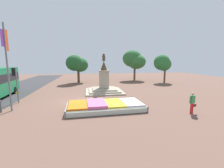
{
  "coord_description": "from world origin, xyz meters",
  "views": [
    {
      "loc": [
        0.85,
        -15.67,
        4.21
      ],
      "look_at": [
        3.7,
        1.64,
        1.54
      ],
      "focal_mm": 24.0,
      "sensor_mm": 36.0,
      "label": 1
    }
  ],
  "objects_px": {
    "traffic_light_mid_block": "(15,79)",
    "pedestrian_with_handbag": "(192,102)",
    "flower_planter": "(105,106)",
    "statue_monument": "(104,85)",
    "kerb_bollard_mid_a": "(0,106)",
    "banner_pole": "(7,64)"
  },
  "relations": [
    {
      "from": "flower_planter",
      "to": "banner_pole",
      "type": "height_order",
      "value": "banner_pole"
    },
    {
      "from": "flower_planter",
      "to": "pedestrian_with_handbag",
      "type": "relative_size",
      "value": 3.86
    },
    {
      "from": "traffic_light_mid_block",
      "to": "flower_planter",
      "type": "bearing_deg",
      "value": -22.27
    },
    {
      "from": "kerb_bollard_mid_a",
      "to": "banner_pole",
      "type": "bearing_deg",
      "value": 25.14
    },
    {
      "from": "flower_planter",
      "to": "banner_pole",
      "type": "distance_m",
      "value": 8.81
    },
    {
      "from": "banner_pole",
      "to": "kerb_bollard_mid_a",
      "type": "distance_m",
      "value": 3.5
    },
    {
      "from": "traffic_light_mid_block",
      "to": "pedestrian_with_handbag",
      "type": "distance_m",
      "value": 16.49
    },
    {
      "from": "flower_planter",
      "to": "statue_monument",
      "type": "bearing_deg",
      "value": 84.41
    },
    {
      "from": "statue_monument",
      "to": "banner_pole",
      "type": "xyz_separation_m",
      "value": [
        -8.69,
        -6.6,
        3.04
      ]
    },
    {
      "from": "pedestrian_with_handbag",
      "to": "statue_monument",
      "type": "bearing_deg",
      "value": 121.85
    },
    {
      "from": "flower_planter",
      "to": "traffic_light_mid_block",
      "type": "xyz_separation_m",
      "value": [
        -8.6,
        3.52,
        2.17
      ]
    },
    {
      "from": "flower_planter",
      "to": "traffic_light_mid_block",
      "type": "distance_m",
      "value": 9.54
    },
    {
      "from": "pedestrian_with_handbag",
      "to": "kerb_bollard_mid_a",
      "type": "relative_size",
      "value": 1.64
    },
    {
      "from": "statue_monument",
      "to": "traffic_light_mid_block",
      "type": "xyz_separation_m",
      "value": [
        -9.33,
        -4.0,
        1.53
      ]
    },
    {
      "from": "statue_monument",
      "to": "kerb_bollard_mid_a",
      "type": "bearing_deg",
      "value": -143.56
    },
    {
      "from": "flower_planter",
      "to": "statue_monument",
      "type": "relative_size",
      "value": 1.3
    },
    {
      "from": "flower_planter",
      "to": "banner_pole",
      "type": "bearing_deg",
      "value": 173.44
    },
    {
      "from": "traffic_light_mid_block",
      "to": "kerb_bollard_mid_a",
      "type": "xyz_separation_m",
      "value": [
        -0.04,
        -2.93,
        -1.9
      ]
    },
    {
      "from": "traffic_light_mid_block",
      "to": "pedestrian_with_handbag",
      "type": "relative_size",
      "value": 2.03
    },
    {
      "from": "statue_monument",
      "to": "kerb_bollard_mid_a",
      "type": "height_order",
      "value": "statue_monument"
    },
    {
      "from": "statue_monument",
      "to": "traffic_light_mid_block",
      "type": "relative_size",
      "value": 1.47
    },
    {
      "from": "pedestrian_with_handbag",
      "to": "traffic_light_mid_block",
      "type": "bearing_deg",
      "value": 159.5
    }
  ]
}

